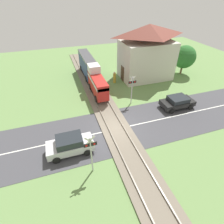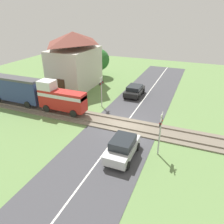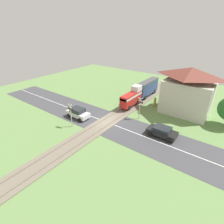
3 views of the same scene
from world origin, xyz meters
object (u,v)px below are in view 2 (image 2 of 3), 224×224
car_near_crossing (123,147)px  station_building (75,61)px  pedestrian_by_station (58,94)px  crossing_signal_west_approach (160,129)px  car_far_side (134,90)px  crossing_signal_east_approach (101,88)px  train (34,92)px

car_near_crossing → station_building: 17.18m
car_near_crossing → pedestrian_by_station: (7.63, 11.02, -0.07)m
crossing_signal_west_approach → pedestrian_by_station: 14.89m
car_near_crossing → car_far_side: size_ratio=1.01×
crossing_signal_east_approach → station_building: bearing=51.9°
station_building → train: bearing=177.4°
crossing_signal_west_approach → pedestrian_by_station: (6.34, 13.39, -1.46)m
car_far_side → crossing_signal_east_approach: bearing=152.8°
crossing_signal_east_approach → pedestrian_by_station: size_ratio=2.13×
pedestrian_by_station → car_near_crossing: bearing=-124.7°
crossing_signal_west_approach → station_building: station_building is taller
crossing_signal_west_approach → crossing_signal_east_approach: size_ratio=1.00×
crossing_signal_east_approach → pedestrian_by_station: bearing=90.6°
station_building → crossing_signal_east_approach: bearing=-128.1°
train → car_near_crossing: bearing=-110.8°
train → crossing_signal_east_approach: crossing_signal_east_approach is taller
train → station_building: bearing=-2.6°
crossing_signal_west_approach → pedestrian_by_station: crossing_signal_west_approach is taller
car_near_crossing → station_building: station_building is taller
crossing_signal_west_approach → station_building: 17.85m
car_near_crossing → station_building: size_ratio=0.49×
train → pedestrian_by_station: bearing=-13.7°
train → pedestrian_by_station: size_ratio=7.37×
station_building → car_far_side: bearing=-91.6°
train → crossing_signal_east_approach: bearing=-63.9°
car_near_crossing → train: bearing=69.2°
car_far_side → pedestrian_by_station: bearing=119.8°
train → car_near_crossing: train is taller
car_far_side → crossing_signal_east_approach: crossing_signal_east_approach is taller
car_far_side → station_building: bearing=88.4°
pedestrian_by_station → station_building: bearing=4.8°
car_near_crossing → crossing_signal_west_approach: size_ratio=1.08×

